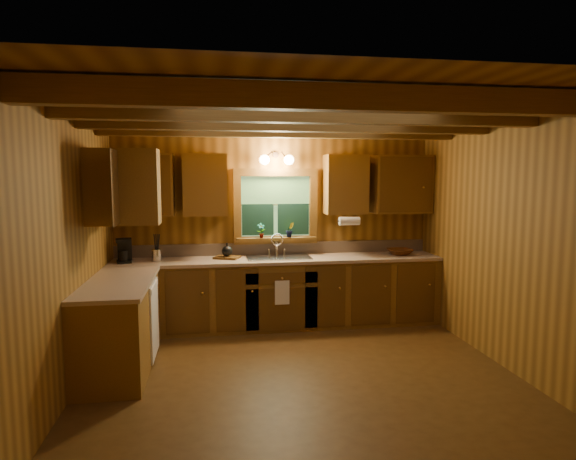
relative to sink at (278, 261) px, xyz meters
The scene contains 20 objects.
room 1.66m from the sink, 90.00° to the right, with size 4.20×4.20×4.20m.
ceiling_beams 2.29m from the sink, 90.00° to the right, with size 4.20×2.54×0.18m.
base_cabinets 0.73m from the sink, 147.14° to the right, with size 4.20×2.22×0.86m.
countertop 0.57m from the sink, 146.97° to the right, with size 4.20×2.24×0.04m.
backsplash 0.31m from the sink, 90.00° to the left, with size 4.20×0.02×0.16m, color tan.
dishwasher_panel 1.79m from the sink, 147.88° to the right, with size 0.02×0.60×0.80m, color white.
upper_cabinets 1.15m from the sink, 162.32° to the right, with size 4.19×1.77×0.78m.
window 0.72m from the sink, 90.00° to the left, with size 1.12×0.08×1.00m.
window_sill 0.34m from the sink, 90.00° to the left, with size 1.06×0.14×0.04m, color brown.
wall_sconce 1.32m from the sink, 90.00° to the left, with size 0.45×0.21×0.17m.
paper_towel_roll 1.06m from the sink, ahead, with size 0.11×0.11×0.27m, color white.
dish_towel 0.48m from the sink, 90.00° to the right, with size 0.18×0.01×0.30m, color white.
sink is the anchor object (origin of this frame).
coffee_maker 1.92m from the sink, behind, with size 0.17×0.21×0.30m.
utensil_crock 1.54m from the sink, behind, with size 0.12×0.12×0.34m.
cutting_board 0.66m from the sink, behind, with size 0.31×0.22×0.03m, color #513211.
teakettle 0.67m from the sink, behind, with size 0.14×0.14×0.17m.
wicker_basket 1.65m from the sink, ahead, with size 0.33×0.33×0.08m, color #48230C.
potted_plant_left 0.47m from the sink, 139.05° to the left, with size 0.10×0.07×0.20m, color #513211.
potted_plant_right 0.47m from the sink, 46.25° to the left, with size 0.11×0.09×0.20m, color #513211.
Camera 1 is at (-0.83, -4.52, 1.95)m, focal length 30.16 mm.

